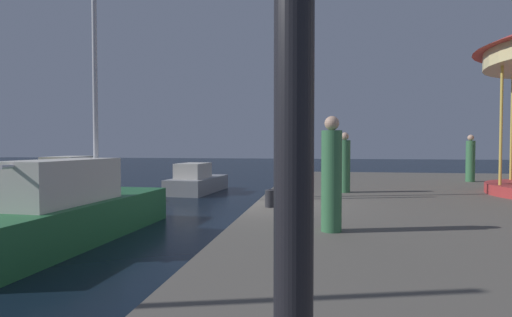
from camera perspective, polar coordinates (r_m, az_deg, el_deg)
The scene contains 11 objects.
ground_plane at distance 10.19m, azimuth -0.04°, elevation -10.80°, with size 120.00×120.00×0.00m, color black.
motorboat_yellow at distance 16.66m, azimuth -24.91°, elevation -3.59°, with size 2.34×4.91×1.84m.
sailboat_green at distance 10.11m, azimuth -24.89°, elevation -6.88°, with size 1.86×6.49×6.57m.
motorboat_grey at distance 19.20m, azimuth -8.52°, elevation -3.28°, with size 2.02×4.30×1.42m.
lamp_post_mid_promenade at distance 11.20m, azimuth 5.96°, elevation 10.67°, with size 0.36×0.36×4.66m.
bollard_south at distance 19.37m, azimuth 6.12°, elevation -1.83°, with size 0.24×0.24×0.40m, color #2D2D33.
bollard_center at distance 9.27m, azimuth 2.05°, elevation -5.79°, with size 0.24×0.24×0.40m, color #2D2D33.
bollard_north at distance 9.39m, azimuth 2.44°, elevation -5.69°, with size 0.24×0.24×0.40m, color #2D2D33.
person_near_carousel at distance 6.70m, azimuth 10.83°, elevation -2.67°, with size 0.34×0.34×1.92m.
person_far_corner at distance 12.43m, azimuth 12.65°, elevation -0.81°, with size 0.34×0.34×1.84m.
person_by_the_water at distance 17.95m, azimuth 28.50°, elevation -0.14°, with size 0.34×0.34×1.88m.
Camera 1 is at (1.60, -9.82, 2.22)m, focal length 27.76 mm.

